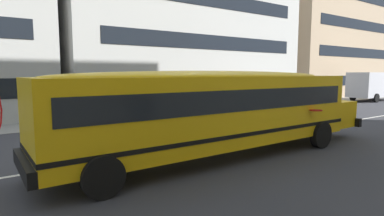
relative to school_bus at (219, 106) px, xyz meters
The scene contains 7 objects.
ground_plane 3.73m from the school_bus, 28.89° to the left, with size 400.00×400.00×0.00m, color #38383D.
sidewalk_far 10.54m from the school_bus, 73.73° to the left, with size 120.00×3.00×0.01m, color gray.
lane_centreline 3.73m from the school_bus, 28.89° to the left, with size 110.00×0.16×0.01m, color silver.
school_bus is the anchor object (origin of this frame).
parked_car_maroon_by_entrance 10.36m from the school_bus, 44.45° to the left, with size 3.94×1.95×1.64m.
box_truck 26.92m from the school_bus, 16.17° to the left, with size 6.04×2.47×2.82m.
apartment_block_far_right 35.80m from the school_bus, 29.12° to the left, with size 19.32×11.58×13.30m.
Camera 1 is at (-9.39, -9.38, 2.74)m, focal length 29.18 mm.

